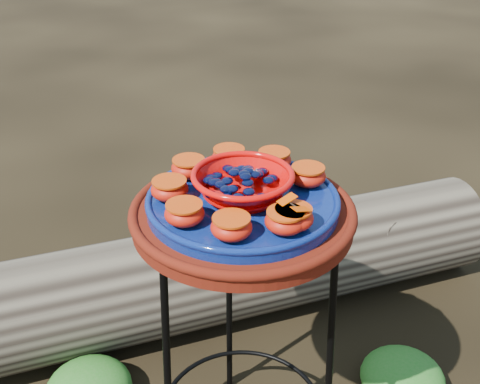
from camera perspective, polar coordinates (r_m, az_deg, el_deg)
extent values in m
cylinder|color=#4E1808|center=(1.23, 0.26, -2.30)|extent=(0.45, 0.45, 0.04)
cylinder|color=#000943|center=(1.21, 0.26, -1.05)|extent=(0.39, 0.39, 0.03)
ellipsoid|color=#AE0900|center=(1.10, 5.07, -2.48)|extent=(0.08, 0.08, 0.04)
ellipsoid|color=#AE0900|center=(1.25, 6.44, 1.53)|extent=(0.08, 0.08, 0.04)
ellipsoid|color=#AE0900|center=(1.31, 3.25, 3.04)|extent=(0.08, 0.08, 0.04)
ellipsoid|color=#AE0900|center=(1.32, -1.05, 3.32)|extent=(0.08, 0.08, 0.04)
ellipsoid|color=#AE0900|center=(1.28, -4.87, 2.29)|extent=(0.08, 0.08, 0.04)
ellipsoid|color=#AE0900|center=(1.20, -6.68, 0.24)|extent=(0.08, 0.08, 0.04)
ellipsoid|color=#AE0900|center=(1.12, -5.28, -2.06)|extent=(0.08, 0.08, 0.04)
ellipsoid|color=#AE0900|center=(1.07, -0.82, -3.37)|extent=(0.08, 0.08, 0.04)
ellipsoid|color=#AE0900|center=(1.09, 4.30, -2.79)|extent=(0.08, 0.08, 0.04)
ellipsoid|color=#386D28|center=(1.86, 15.16, -16.56)|extent=(0.24, 0.24, 0.12)
ellipsoid|color=#386D28|center=(2.11, -7.10, -8.57)|extent=(0.29, 0.29, 0.15)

